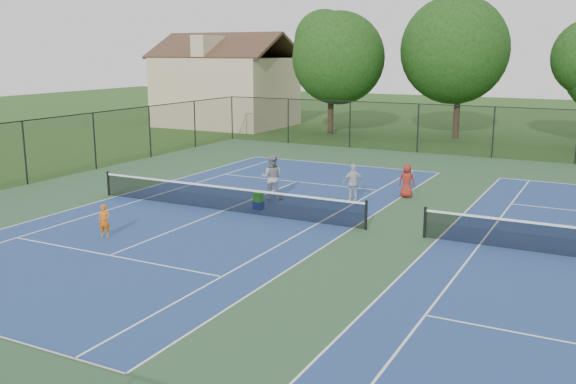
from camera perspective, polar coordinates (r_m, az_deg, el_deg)
The scene contains 13 objects.
ground at distance 22.46m, azimuth 9.43°, elevation -3.67°, with size 140.00×140.00×0.00m, color #234716.
court_pad at distance 22.45m, azimuth 9.43°, elevation -3.66°, with size 36.00×36.00×0.01m, color #2B4D33.
tennis_court_left at distance 25.38m, azimuth -5.74°, elevation -1.46°, with size 12.00×23.83×1.07m.
perimeter_fence at distance 22.07m, azimuth 9.57°, elevation 0.33°, with size 36.08×36.08×3.02m.
tree_back_a at distance 48.68m, azimuth 3.89°, elevation 12.26°, with size 6.80×6.80×9.15m.
tree_back_b at distance 47.75m, azimuth 15.09°, elevation 12.54°, with size 7.60×7.60×10.03m.
clapboard_house at distance 54.41m, azimuth -5.53°, elevation 9.15°, with size 10.80×8.10×7.65m.
child_player at distance 22.49m, azimuth -16.01°, elevation -2.48°, with size 0.41×0.27×1.12m, color orange.
instructor at distance 26.99m, azimuth -1.44°, elevation 1.30°, with size 0.93×0.72×1.91m, color gray.
bystander_a at distance 26.70m, azimuth 5.83°, elevation 0.79°, with size 0.95×0.39×1.61m, color silver.
bystander_c at distance 27.91m, azimuth 10.52°, elevation 0.99°, with size 0.71×0.46×1.46m, color maroon.
ball_crate at distance 25.46m, azimuth -2.65°, elevation -1.21°, with size 0.36×0.31×0.33m, color navy.
ball_hopper at distance 25.38m, azimuth -2.66°, elevation -0.43°, with size 0.34×0.28×0.38m, color green.
Camera 1 is at (6.57, -20.57, 6.17)m, focal length 40.00 mm.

